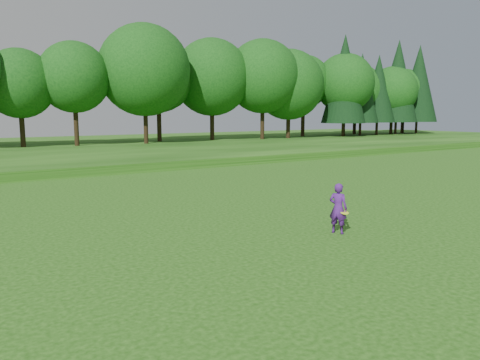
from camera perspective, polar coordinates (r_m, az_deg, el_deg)
ground at (r=14.22m, az=15.91°, el=-7.47°), size 140.00×140.00×0.00m
berm at (r=44.14m, az=-20.21°, el=3.20°), size 130.00×30.00×0.60m
walking_path at (r=30.83m, az=-13.82°, el=0.99°), size 130.00×1.60×0.04m
treeline at (r=48.10m, az=-21.87°, el=12.80°), size 104.00×7.00×15.00m
woman at (r=14.97m, az=11.87°, el=-3.41°), size 0.59×0.69×1.60m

